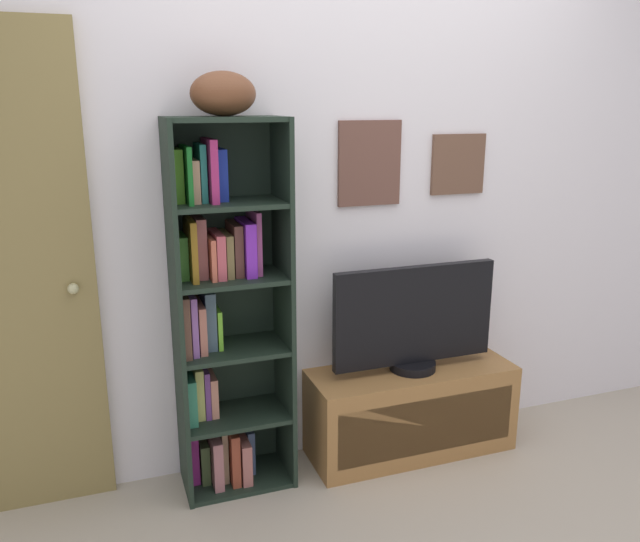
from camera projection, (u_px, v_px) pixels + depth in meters
name	position (u px, v px, depth m)	size (l,w,h in m)	color
back_wall	(346.00, 215.00, 2.94)	(4.80, 0.08, 2.31)	silver
bookshelf	(221.00, 317.00, 2.70)	(0.48, 0.30, 1.61)	black
football	(224.00, 94.00, 2.45)	(0.29, 0.17, 0.17)	brown
tv_stand	(411.00, 410.00, 3.08)	(1.00, 0.35, 0.43)	#9A6A39
television	(414.00, 319.00, 2.96)	(0.80, 0.22, 0.51)	black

